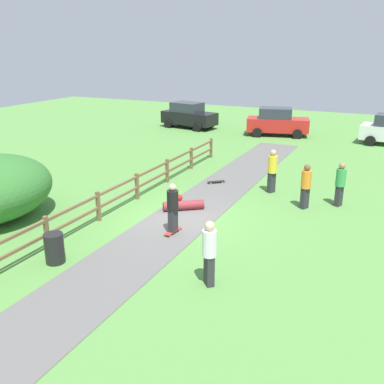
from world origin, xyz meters
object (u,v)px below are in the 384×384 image
(trash_bin, at_px, (54,248))
(skater_fallen, at_px, (183,205))
(parked_car_black, at_px, (189,115))
(bystander_white, at_px, (209,250))
(bystander_orange, at_px, (306,184))
(skateboard_loose, at_px, (216,182))
(bystander_yellow, at_px, (272,169))
(parked_car_red, at_px, (277,122))
(bystander_green, at_px, (340,182))
(skater_riding, at_px, (173,206))

(trash_bin, bearing_deg, skater_fallen, 75.06)
(parked_car_black, bearing_deg, bystander_white, -62.78)
(bystander_orange, bearing_deg, skateboard_loose, 161.06)
(parked_car_black, bearing_deg, bystander_yellow, -51.15)
(skateboard_loose, height_order, parked_car_red, parked_car_red)
(trash_bin, height_order, bystander_yellow, bystander_yellow)
(skater_fallen, relative_size, bystander_green, 0.83)
(bystander_yellow, bearing_deg, skateboard_loose, 176.79)
(skater_riding, xyz_separation_m, bystander_yellow, (1.78, 5.65, 0.06))
(parked_car_black, bearing_deg, skater_fallen, -64.80)
(trash_bin, height_order, bystander_white, bystander_white)
(skater_riding, height_order, skater_fallen, skater_riding)
(trash_bin, distance_m, skater_riding, 3.95)
(bystander_green, distance_m, parked_car_black, 18.06)
(bystander_orange, distance_m, parked_car_red, 14.42)
(trash_bin, bearing_deg, bystander_orange, 53.51)
(skater_fallen, bearing_deg, bystander_yellow, 54.63)
(bystander_yellow, bearing_deg, parked_car_black, 128.85)
(bystander_green, bearing_deg, parked_car_red, 114.83)
(skateboard_loose, bearing_deg, parked_car_red, 92.11)
(bystander_orange, distance_m, parked_car_black, 17.91)
(parked_car_red, bearing_deg, bystander_green, -65.17)
(trash_bin, xyz_separation_m, skateboard_loose, (1.31, 9.07, -0.36))
(skateboard_loose, relative_size, bystander_green, 0.42)
(skater_riding, distance_m, skateboard_loose, 5.92)
(skater_fallen, bearing_deg, parked_car_red, 92.12)
(bystander_orange, bearing_deg, skater_riding, -128.80)
(bystander_green, bearing_deg, parked_car_black, 134.93)
(bystander_yellow, distance_m, parked_car_red, 12.67)
(bystander_orange, distance_m, bystander_white, 6.90)
(bystander_white, bearing_deg, parked_car_black, 117.22)
(skater_fallen, xyz_separation_m, parked_car_black, (-7.44, 15.80, 0.76))
(skater_fallen, height_order, bystander_orange, bystander_orange)
(trash_bin, height_order, skater_riding, skater_riding)
(bystander_orange, xyz_separation_m, parked_car_black, (-11.60, 13.64, -0.02))
(bystander_orange, relative_size, bystander_white, 0.97)
(skater_fallen, xyz_separation_m, bystander_green, (5.32, 3.01, 0.77))
(parked_car_black, bearing_deg, parked_car_red, -0.18)
(bystander_green, bearing_deg, bystander_orange, -143.61)
(skater_riding, relative_size, skater_fallen, 1.19)
(skater_riding, xyz_separation_m, bystander_orange, (3.47, 4.32, -0.01))
(bystander_green, bearing_deg, bystander_yellow, 170.42)
(parked_car_red, bearing_deg, skater_riding, -85.91)
(skater_riding, xyz_separation_m, skater_fallen, (-0.70, 2.15, -0.79))
(skateboard_loose, bearing_deg, skater_fallen, -87.83)
(skater_riding, height_order, bystander_orange, bystander_orange)
(trash_bin, relative_size, parked_car_black, 0.20)
(skater_riding, xyz_separation_m, parked_car_red, (-1.28, 17.93, -0.03))
(skateboard_loose, height_order, bystander_white, bystander_white)
(skater_fallen, height_order, bystander_white, bystander_white)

